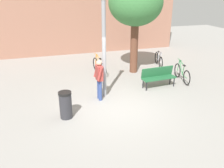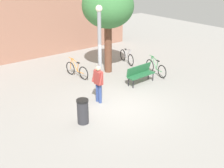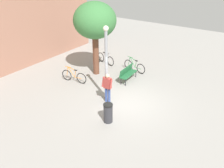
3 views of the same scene
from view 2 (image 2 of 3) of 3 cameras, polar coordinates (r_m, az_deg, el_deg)
name	(u,v)px [view 2 (image 2 of 3)]	position (r m, az deg, el deg)	size (l,w,h in m)	color
ground_plane	(120,106)	(12.17, 1.69, -4.49)	(36.00, 36.00, 0.00)	gray
lamppost	(100,49)	(12.10, -2.48, 7.05)	(0.28, 0.28, 4.10)	gray
person_by_lamppost	(98,82)	(12.16, -2.74, 0.48)	(0.29, 0.60, 1.67)	#334784
park_bench	(140,73)	(14.40, 5.65, 2.23)	(1.62, 0.57, 0.92)	#236038
plaza_tree	(108,7)	(15.22, -0.82, 15.14)	(2.70, 2.70, 4.75)	brown
bicycle_silver	(127,57)	(17.40, 2.96, 5.41)	(0.50, 1.77, 0.97)	black
bicycle_orange	(77,70)	(15.31, -7.07, 2.78)	(0.31, 1.80, 0.97)	black
bicycle_green	(156,68)	(15.69, 8.73, 3.20)	(0.34, 1.79, 0.97)	black
trash_bin	(83,111)	(10.80, -5.86, -5.45)	(0.45, 0.45, 0.98)	#2D2D33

